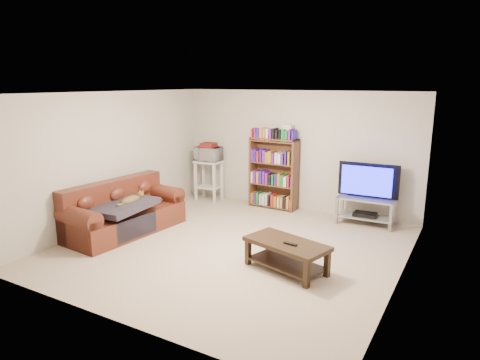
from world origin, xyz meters
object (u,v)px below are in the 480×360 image
Objects in this scene: sofa at (122,214)px; tv_stand at (366,207)px; coffee_table at (287,250)px; bookshelf at (274,172)px.

tv_stand is at bearing 39.60° from sofa.
coffee_table is 3.08m from bookshelf.
sofa is 1.69× the size of coffee_table.
tv_stand is at bearing -2.86° from bookshelf.
bookshelf is at bearing 62.88° from sofa.
tv_stand is at bearing 94.97° from coffee_table.
sofa is 1.47× the size of bookshelf.
bookshelf is (1.65, 2.63, 0.43)m from sofa.
sofa is at bearing -120.34° from bookshelf.
sofa reaches higher than tv_stand.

